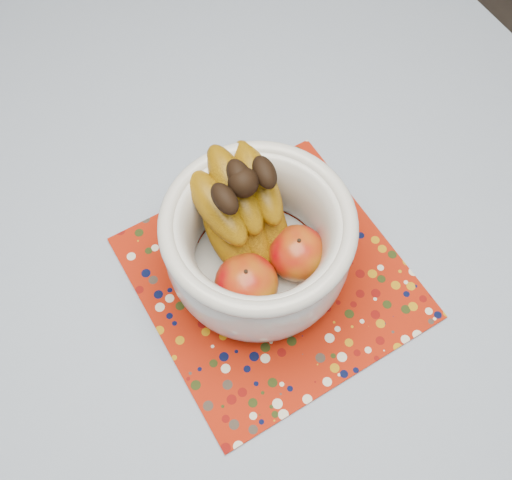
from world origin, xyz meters
TOP-DOWN VIEW (x-y plane):
  - table at (0.00, 0.00)m, footprint 1.20×1.20m
  - tablecloth at (0.00, 0.00)m, footprint 1.32×1.32m
  - placemat at (0.06, -0.08)m, footprint 0.35×0.35m
  - fruit_bowl at (0.05, -0.06)m, footprint 0.24×0.25m

SIDE VIEW (x-z plane):
  - table at x=0.00m, z-range 0.30..1.05m
  - tablecloth at x=0.00m, z-range 0.75..0.76m
  - placemat at x=0.06m, z-range 0.76..0.76m
  - fruit_bowl at x=0.05m, z-range 0.75..0.95m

